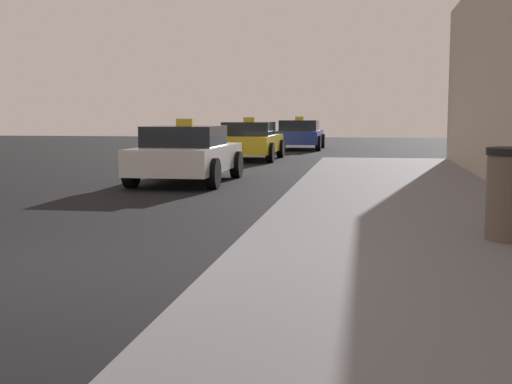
{
  "coord_description": "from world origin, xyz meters",
  "views": [
    {
      "loc": [
        3.39,
        -6.13,
        1.53
      ],
      "look_at": [
        2.35,
        0.33,
        0.79
      ],
      "focal_mm": 48.28,
      "sensor_mm": 36.0,
      "label": 1
    }
  ],
  "objects": [
    {
      "name": "car_blue",
      "position": [
        0.47,
        23.95,
        0.65
      ],
      "size": [
        2.03,
        4.06,
        1.43
      ],
      "color": "#233899",
      "rests_on": "ground_plane"
    },
    {
      "name": "ground_plane",
      "position": [
        0.0,
        0.0,
        0.0
      ],
      "size": [
        80.0,
        80.0,
        0.0
      ],
      "primitive_type": "plane",
      "color": "black"
    },
    {
      "name": "car_yellow",
      "position": [
        -0.5,
        16.69,
        0.65
      ],
      "size": [
        1.96,
        4.13,
        1.43
      ],
      "color": "yellow",
      "rests_on": "ground_plane"
    },
    {
      "name": "car_white",
      "position": [
        -0.59,
        8.8,
        0.65
      ],
      "size": [
        1.97,
        4.01,
        1.43
      ],
      "color": "white",
      "rests_on": "ground_plane"
    },
    {
      "name": "sidewalk",
      "position": [
        4.0,
        0.0,
        0.07
      ],
      "size": [
        4.0,
        32.0,
        0.15
      ],
      "primitive_type": "cube",
      "color": "slate",
      "rests_on": "ground_plane"
    }
  ]
}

